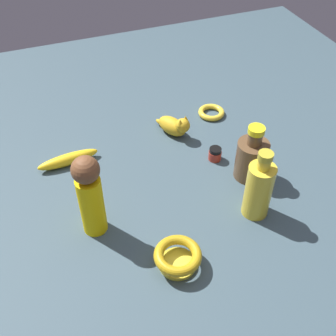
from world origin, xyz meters
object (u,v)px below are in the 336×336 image
person_figure_adult (90,195)px  bottle_tall (259,189)px  bottle_short (252,158)px  bangle (211,112)px  bowl (178,257)px  banana (68,159)px  nail_polish_jar (215,154)px  cat_figurine (174,126)px

person_figure_adult → bottle_tall: person_figure_adult is taller
bottle_short → bottle_tall: bearing=-112.7°
bottle_short → bangle: size_ratio=1.93×
bowl → person_figure_adult: bearing=130.8°
bowl → person_figure_adult: (-0.16, 0.18, 0.09)m
bottle_short → bangle: 0.32m
banana → person_figure_adult: bearing=-91.8°
bowl → nail_polish_jar: bowl is taller
banana → bottle_tall: bearing=-45.9°
bangle → bottle_tall: 0.45m
cat_figurine → banana: size_ratio=0.71×
cat_figurine → person_figure_adult: person_figure_adult is taller
bowl → bottle_tall: bearing=18.2°
bottle_short → nail_polish_jar: bottle_short is taller
bowl → bottle_tall: size_ratio=0.55×
cat_figurine → person_figure_adult: bearing=-138.9°
banana → bottle_short: bearing=-31.5°
bangle → person_figure_adult: size_ratio=0.38×
bottle_short → bottle_tall: 0.14m
bottle_short → nail_polish_jar: 0.13m
nail_polish_jar → bangle: size_ratio=0.45×
bottle_short → bangle: (0.02, 0.31, -0.06)m
bowl → bottle_short: 0.38m
bowl → cat_figurine: size_ratio=0.87×
nail_polish_jar → banana: (-0.42, 0.13, -0.00)m
bangle → banana: 0.51m
bowl → nail_polish_jar: bearing=51.8°
bangle → bottle_short: bearing=-94.6°
bowl → bottle_short: bottle_short is taller
bowl → nail_polish_jar: (0.25, 0.31, -0.01)m
bowl → bottle_tall: (0.26, 0.08, 0.05)m
bangle → banana: banana is taller
nail_polish_jar → banana: 0.44m
person_figure_adult → bottle_short: bearing=4.1°
bowl → person_figure_adult: person_figure_adult is taller
nail_polish_jar → cat_figurine: (-0.07, 0.16, 0.01)m
bowl → banana: 0.48m
bangle → banana: size_ratio=0.49×
bowl → bottle_short: bearing=34.7°
bottle_tall → cat_figurine: bearing=101.6°
cat_figurine → bottle_tall: size_ratio=0.63×
nail_polish_jar → person_figure_adult: bearing=-161.7°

